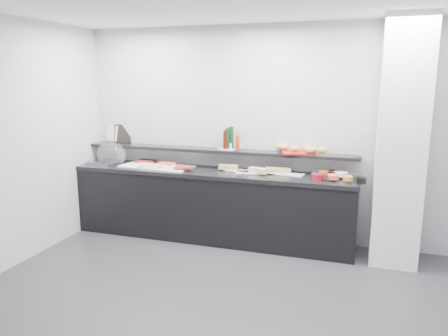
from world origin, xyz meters
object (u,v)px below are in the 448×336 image
(cloche_base, at_px, (105,162))
(condiment_tray, at_px, (227,149))
(framed_print, at_px, (123,134))
(carafe, at_px, (360,144))
(sandwich_plate_mid, at_px, (251,173))
(bread_tray, at_px, (298,153))

(cloche_base, bearing_deg, condiment_tray, 18.92)
(cloche_base, xyz_separation_m, framed_print, (0.13, 0.28, 0.36))
(condiment_tray, xyz_separation_m, carafe, (1.62, -0.03, 0.14))
(framed_print, relative_size, carafe, 0.87)
(sandwich_plate_mid, xyz_separation_m, framed_print, (-1.94, 0.27, 0.37))
(bread_tray, relative_size, carafe, 1.30)
(condiment_tray, xyz_separation_m, bread_tray, (0.91, -0.00, 0.00))
(cloche_base, bearing_deg, sandwich_plate_mid, 13.28)
(framed_print, relative_size, condiment_tray, 1.17)
(sandwich_plate_mid, relative_size, framed_print, 1.45)
(sandwich_plate_mid, height_order, framed_print, framed_print)
(bread_tray, bearing_deg, cloche_base, 167.72)
(condiment_tray, bearing_deg, sandwich_plate_mid, -11.15)
(carafe, bearing_deg, cloche_base, -177.54)
(cloche_base, height_order, bread_tray, bread_tray)
(carafe, bearing_deg, sandwich_plate_mid, -173.83)
(cloche_base, relative_size, carafe, 1.43)
(framed_print, height_order, condiment_tray, framed_print)
(sandwich_plate_mid, bearing_deg, carafe, -5.97)
(cloche_base, bearing_deg, bread_tray, 16.79)
(sandwich_plate_mid, distance_m, framed_print, 2.00)
(cloche_base, xyz_separation_m, condiment_tray, (1.71, 0.18, 0.24))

